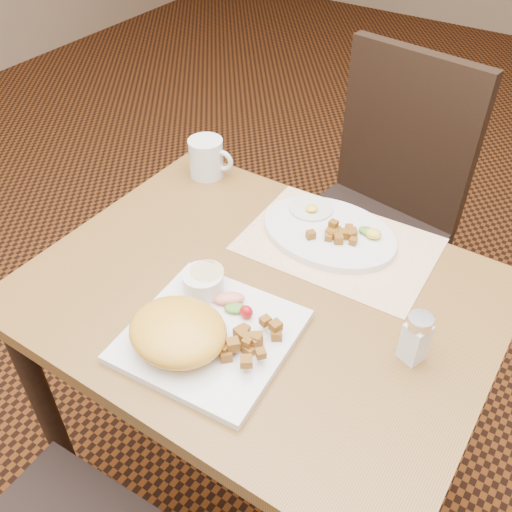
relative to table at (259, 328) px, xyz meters
The scene contains 15 objects.
ground 0.64m from the table, ahead, with size 8.00×8.00×0.00m, color black.
table is the anchor object (origin of this frame).
chair_far 0.70m from the table, 92.25° to the left, with size 0.48×0.49×0.97m.
placemat 0.25m from the table, 72.95° to the left, with size 0.40×0.28×0.00m, color white.
plate_square 0.19m from the table, 91.48° to the right, with size 0.28×0.28×0.02m, color silver.
plate_oval 0.26m from the table, 81.48° to the left, with size 0.30×0.23×0.02m, color silver, non-canonical shape.
hollandaise_mound 0.26m from the table, 100.06° to the right, with size 0.18×0.16×0.07m.
ramekin 0.18m from the table, 138.36° to the right, with size 0.08×0.08×0.04m.
garnish_sq 0.16m from the table, 93.66° to the right, with size 0.10×0.06×0.03m.
fried_egg 0.30m from the table, 97.38° to the left, with size 0.10×0.10×0.02m.
garnish_ov 0.32m from the table, 65.35° to the left, with size 0.06×0.04×0.02m.
salt_shaker 0.35m from the table, ahead, with size 0.05×0.05×0.10m.
coffee_mug 0.47m from the table, 140.27° to the left, with size 0.12×0.09×0.10m.
home_fries_sq 0.21m from the table, 63.55° to the right, with size 0.09×0.12×0.04m.
home_fries_ov 0.26m from the table, 74.48° to the left, with size 0.10×0.09×0.03m.
Camera 1 is at (0.44, -0.68, 1.54)m, focal length 40.00 mm.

